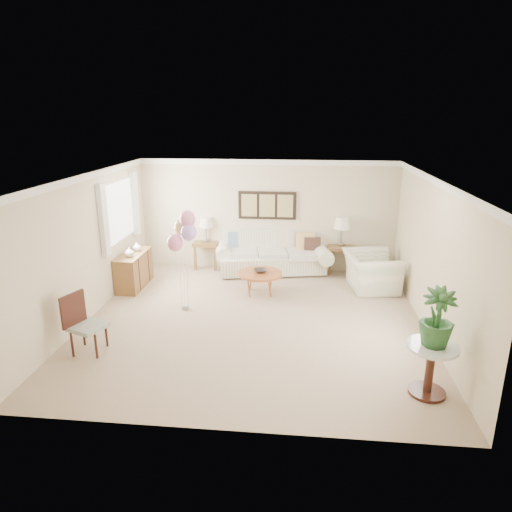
# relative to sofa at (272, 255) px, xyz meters

# --- Properties ---
(ground_plane) EXTENTS (6.00, 6.00, 0.00)m
(ground_plane) POSITION_rel_sofa_xyz_m (-0.14, -2.81, -0.39)
(ground_plane) COLOR tan
(room_shell) EXTENTS (6.04, 6.04, 2.60)m
(room_shell) POSITION_rel_sofa_xyz_m (-0.25, -2.71, 1.24)
(room_shell) COLOR beige
(room_shell) RESTS_ON ground
(wall_art_triptych) EXTENTS (1.35, 0.06, 0.65)m
(wall_art_triptych) POSITION_rel_sofa_xyz_m (-0.14, 0.16, 1.16)
(wall_art_triptych) COLOR black
(wall_art_triptych) RESTS_ON ground
(sofa) EXTENTS (2.86, 1.45, 0.99)m
(sofa) POSITION_rel_sofa_xyz_m (0.00, 0.00, 0.00)
(sofa) COLOR white
(sofa) RESTS_ON ground
(end_table_left) EXTENTS (0.60, 0.55, 0.66)m
(end_table_left) POSITION_rel_sofa_xyz_m (-1.60, 0.12, 0.16)
(end_table_left) COLOR brown
(end_table_left) RESTS_ON ground
(end_table_right) EXTENTS (0.60, 0.55, 0.65)m
(end_table_right) POSITION_rel_sofa_xyz_m (1.59, 0.10, 0.16)
(end_table_right) COLOR brown
(end_table_right) RESTS_ON ground
(lamp_left) EXTENTS (0.33, 0.33, 0.58)m
(lamp_left) POSITION_rel_sofa_xyz_m (-1.60, 0.12, 0.71)
(lamp_left) COLOR gray
(lamp_left) RESTS_ON end_table_left
(lamp_right) EXTENTS (0.38, 0.38, 0.67)m
(lamp_right) POSITION_rel_sofa_xyz_m (1.59, 0.10, 0.78)
(lamp_right) COLOR gray
(lamp_right) RESTS_ON end_table_right
(coffee_table) EXTENTS (0.91, 0.91, 0.46)m
(coffee_table) POSITION_rel_sofa_xyz_m (-0.15, -1.45, 0.03)
(coffee_table) COLOR #A54D2B
(coffee_table) RESTS_ON ground
(decor_bowl) EXTENTS (0.33, 0.33, 0.07)m
(decor_bowl) POSITION_rel_sofa_xyz_m (-0.15, -1.43, 0.10)
(decor_bowl) COLOR #2F2926
(decor_bowl) RESTS_ON coffee_table
(armchair) EXTENTS (1.19, 1.32, 0.77)m
(armchair) POSITION_rel_sofa_xyz_m (2.16, -0.92, -0.01)
(armchair) COLOR white
(armchair) RESTS_ON ground
(side_table) EXTENTS (0.67, 0.67, 0.72)m
(side_table) POSITION_rel_sofa_xyz_m (2.40, -4.79, 0.15)
(side_table) COLOR silver
(side_table) RESTS_ON ground
(potted_plant) EXTENTS (0.44, 0.44, 0.78)m
(potted_plant) POSITION_rel_sofa_xyz_m (2.42, -4.79, 0.72)
(potted_plant) COLOR #214421
(potted_plant) RESTS_ON side_table
(accent_chair) EXTENTS (0.62, 0.61, 0.97)m
(accent_chair) POSITION_rel_sofa_xyz_m (-2.66, -4.16, 0.12)
(accent_chair) COLOR #939E90
(accent_chair) RESTS_ON ground
(credenza) EXTENTS (0.46, 1.20, 0.74)m
(credenza) POSITION_rel_sofa_xyz_m (-2.90, -1.31, -0.02)
(credenza) COLOR brown
(credenza) RESTS_ON ground
(vase_white) EXTENTS (0.23, 0.23, 0.21)m
(vase_white) POSITION_rel_sofa_xyz_m (-2.88, -1.53, 0.45)
(vase_white) COLOR silver
(vase_white) RESTS_ON credenza
(vase_sage) EXTENTS (0.21, 0.21, 0.19)m
(vase_sage) POSITION_rel_sofa_xyz_m (-2.88, -1.09, 0.45)
(vase_sage) COLOR silver
(vase_sage) RESTS_ON credenza
(balloon_cluster) EXTENTS (0.53, 0.51, 1.93)m
(balloon_cluster) POSITION_rel_sofa_xyz_m (-1.48, -2.39, 1.16)
(balloon_cluster) COLOR gray
(balloon_cluster) RESTS_ON ground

